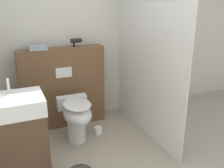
{
  "coord_description": "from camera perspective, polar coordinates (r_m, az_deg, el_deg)",
  "views": [
    {
      "loc": [
        -1.09,
        -1.6,
        1.78
      ],
      "look_at": [
        0.12,
        1.17,
        0.75
      ],
      "focal_mm": 40.0,
      "sensor_mm": 36.0,
      "label": 1
    }
  ],
  "objects": [
    {
      "name": "folded_towel",
      "position": [
        3.42,
        -16.62,
        7.97
      ],
      "size": [
        0.22,
        0.19,
        0.05
      ],
      "color": "#8C9EAD",
      "rests_on": "partition_panel"
    },
    {
      "name": "toilet",
      "position": [
        3.23,
        -8.1,
        -7.31
      ],
      "size": [
        0.39,
        0.55,
        0.57
      ],
      "color": "white",
      "rests_on": "ground_plane"
    },
    {
      "name": "spare_toilet_roll",
      "position": [
        3.54,
        -3.16,
        -10.46
      ],
      "size": [
        0.11,
        0.11,
        0.09
      ],
      "color": "white",
      "rests_on": "ground_plane"
    },
    {
      "name": "shower_glass",
      "position": [
        3.27,
        8.04,
        5.94
      ],
      "size": [
        0.04,
        1.66,
        2.12
      ],
      "color": "silver",
      "rests_on": "ground_plane"
    },
    {
      "name": "sink_vanity",
      "position": [
        2.6,
        -21.0,
        -12.57
      ],
      "size": [
        0.57,
        0.44,
        1.09
      ],
      "color": "#473323",
      "rests_on": "ground_plane"
    },
    {
      "name": "hair_drier",
      "position": [
        3.53,
        -8.16,
        9.74
      ],
      "size": [
        0.17,
        0.06,
        0.11
      ],
      "color": "black",
      "rests_on": "partition_panel"
    },
    {
      "name": "wall_back",
      "position": [
        3.77,
        -6.69,
        10.65
      ],
      "size": [
        8.0,
        0.06,
        2.5
      ],
      "color": "silver",
      "rests_on": "ground_plane"
    },
    {
      "name": "partition_panel",
      "position": [
        3.64,
        -11.07,
        -0.82
      ],
      "size": [
        1.18,
        0.21,
        1.15
      ],
      "color": "brown",
      "rests_on": "ground_plane"
    }
  ]
}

